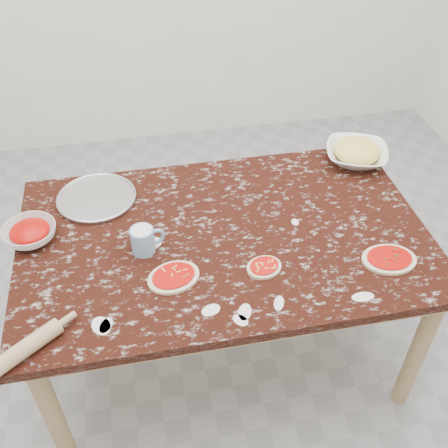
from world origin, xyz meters
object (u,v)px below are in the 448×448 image
Objects in this scene: cheese_bowl at (356,155)px; worktable at (224,249)px; pizza_tray at (97,198)px; sauce_bowl at (30,234)px; flour_mug at (144,240)px; rolling_pin at (21,351)px.

worktable is at bearing -151.70° from cheese_bowl.
cheese_bowl is at bearing 2.97° from pizza_tray.
sauce_bowl is 1.46m from cheese_bowl.
pizza_tray is at bearing 116.88° from flour_mug.
cheese_bowl is at bearing 28.30° from worktable.
flour_mug reaches higher than worktable.
pizza_tray is 0.39m from flour_mug.
sauce_bowl is at bearing -169.53° from cheese_bowl.
flour_mug is (0.18, -0.35, 0.05)m from pizza_tray.
cheese_bowl is 2.11× the size of flour_mug.
pizza_tray is at bearing -177.03° from cheese_bowl.
cheese_bowl is at bearing 22.06° from flour_mug.
cheese_bowl is 1.64m from rolling_pin.
flour_mug is at bearing -18.63° from sauce_bowl.
sauce_bowl is 1.52× the size of flour_mug.
cheese_bowl is 1.09m from flour_mug.
sauce_bowl is at bearing 161.37° from flour_mug.
flour_mug reaches higher than sauce_bowl.
flour_mug is at bearing 44.32° from rolling_pin.
sauce_bowl is (-0.25, -0.20, 0.03)m from pizza_tray.
sauce_bowl is at bearing 91.52° from rolling_pin.
rolling_pin reaches higher than worktable.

